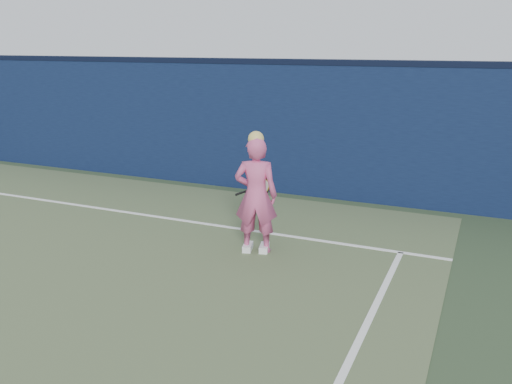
% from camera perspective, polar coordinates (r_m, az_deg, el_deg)
% --- Properties ---
extents(backstop_wall, '(24.00, 0.40, 2.50)m').
position_cam_1_polar(backstop_wall, '(11.61, -6.65, 7.19)').
color(backstop_wall, '#0B1533').
rests_on(backstop_wall, ground).
extents(wall_cap, '(24.00, 0.42, 0.10)m').
position_cam_1_polar(wall_cap, '(11.50, -6.85, 13.61)').
color(wall_cap, black).
rests_on(wall_cap, backstop_wall).
extents(player, '(0.69, 0.54, 1.74)m').
position_cam_1_polar(player, '(7.58, 0.00, -0.32)').
color(player, '#CC4F82').
rests_on(player, ground).
extents(racket, '(0.45, 0.38, 0.30)m').
position_cam_1_polar(racket, '(8.06, 0.44, 0.55)').
color(racket, black).
rests_on(racket, ground).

